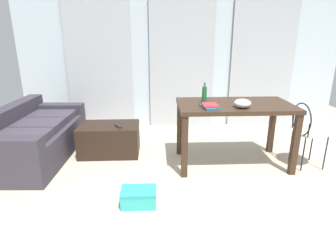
{
  "coord_description": "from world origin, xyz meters",
  "views": [
    {
      "loc": [
        -0.47,
        -1.99,
        1.6
      ],
      "look_at": [
        -0.3,
        1.59,
        0.44
      ],
      "focal_mm": 30.03,
      "sensor_mm": 36.0,
      "label": 1
    }
  ],
  "objects_px": {
    "wire_chair": "(306,128)",
    "shoebox": "(139,197)",
    "craft_table": "(234,112)",
    "book_stack": "(210,106)",
    "couch": "(33,137)",
    "coffee_table": "(110,139)",
    "bowl": "(242,103)",
    "tv_remote_primary": "(118,126)",
    "bottle_near": "(204,95)"
  },
  "relations": [
    {
      "from": "craft_table",
      "to": "bottle_near",
      "type": "height_order",
      "value": "bottle_near"
    },
    {
      "from": "couch",
      "to": "bowl",
      "type": "xyz_separation_m",
      "value": [
        2.65,
        -0.51,
        0.56
      ]
    },
    {
      "from": "couch",
      "to": "bottle_near",
      "type": "xyz_separation_m",
      "value": [
        2.25,
        -0.27,
        0.62
      ]
    },
    {
      "from": "bowl",
      "to": "shoebox",
      "type": "xyz_separation_m",
      "value": [
        -1.18,
        -0.69,
        -0.77
      ]
    },
    {
      "from": "shoebox",
      "to": "tv_remote_primary",
      "type": "bearing_deg",
      "value": 105.2
    },
    {
      "from": "craft_table",
      "to": "bowl",
      "type": "relative_size",
      "value": 7.03
    },
    {
      "from": "coffee_table",
      "to": "shoebox",
      "type": "bearing_deg",
      "value": -70.0
    },
    {
      "from": "wire_chair",
      "to": "book_stack",
      "type": "xyz_separation_m",
      "value": [
        -1.22,
        -0.06,
        0.31
      ]
    },
    {
      "from": "bottle_near",
      "to": "wire_chair",
      "type": "bearing_deg",
      "value": -6.71
    },
    {
      "from": "shoebox",
      "to": "coffee_table",
      "type": "bearing_deg",
      "value": 110.0
    },
    {
      "from": "coffee_table",
      "to": "bottle_near",
      "type": "height_order",
      "value": "bottle_near"
    },
    {
      "from": "craft_table",
      "to": "coffee_table",
      "type": "bearing_deg",
      "value": 166.4
    },
    {
      "from": "tv_remote_primary",
      "to": "shoebox",
      "type": "distance_m",
      "value": 1.3
    },
    {
      "from": "bottle_near",
      "to": "tv_remote_primary",
      "type": "bearing_deg",
      "value": 165.92
    },
    {
      "from": "wire_chair",
      "to": "shoebox",
      "type": "xyz_separation_m",
      "value": [
        -2.03,
        -0.78,
        -0.43
      ]
    },
    {
      "from": "craft_table",
      "to": "book_stack",
      "type": "relative_size",
      "value": 4.87
    },
    {
      "from": "bowl",
      "to": "shoebox",
      "type": "relative_size",
      "value": 0.57
    },
    {
      "from": "coffee_table",
      "to": "wire_chair",
      "type": "height_order",
      "value": "wire_chair"
    },
    {
      "from": "book_stack",
      "to": "couch",
      "type": "bearing_deg",
      "value": 168.01
    },
    {
      "from": "coffee_table",
      "to": "book_stack",
      "type": "bearing_deg",
      "value": -24.34
    },
    {
      "from": "couch",
      "to": "craft_table",
      "type": "distance_m",
      "value": 2.68
    },
    {
      "from": "tv_remote_primary",
      "to": "craft_table",
      "type": "bearing_deg",
      "value": -41.26
    },
    {
      "from": "wire_chair",
      "to": "bottle_near",
      "type": "bearing_deg",
      "value": 173.29
    },
    {
      "from": "wire_chair",
      "to": "shoebox",
      "type": "distance_m",
      "value": 2.22
    },
    {
      "from": "couch",
      "to": "craft_table",
      "type": "height_order",
      "value": "craft_table"
    },
    {
      "from": "tv_remote_primary",
      "to": "shoebox",
      "type": "height_order",
      "value": "tv_remote_primary"
    },
    {
      "from": "coffee_table",
      "to": "bowl",
      "type": "bearing_deg",
      "value": -20.04
    },
    {
      "from": "bottle_near",
      "to": "bowl",
      "type": "distance_m",
      "value": 0.47
    },
    {
      "from": "tv_remote_primary",
      "to": "shoebox",
      "type": "relative_size",
      "value": 0.46
    },
    {
      "from": "book_stack",
      "to": "shoebox",
      "type": "distance_m",
      "value": 1.31
    },
    {
      "from": "bottle_near",
      "to": "tv_remote_primary",
      "type": "height_order",
      "value": "bottle_near"
    },
    {
      "from": "shoebox",
      "to": "book_stack",
      "type": "bearing_deg",
      "value": 41.62
    },
    {
      "from": "couch",
      "to": "bottle_near",
      "type": "height_order",
      "value": "bottle_near"
    },
    {
      "from": "bottle_near",
      "to": "book_stack",
      "type": "bearing_deg",
      "value": -81.49
    },
    {
      "from": "tv_remote_primary",
      "to": "bowl",
      "type": "bearing_deg",
      "value": -48.47
    },
    {
      "from": "coffee_table",
      "to": "wire_chair",
      "type": "distance_m",
      "value": 2.57
    },
    {
      "from": "coffee_table",
      "to": "bottle_near",
      "type": "relative_size",
      "value": 3.18
    },
    {
      "from": "bottle_near",
      "to": "book_stack",
      "type": "distance_m",
      "value": 0.23
    },
    {
      "from": "book_stack",
      "to": "craft_table",
      "type": "bearing_deg",
      "value": 27.95
    },
    {
      "from": "craft_table",
      "to": "tv_remote_primary",
      "type": "distance_m",
      "value": 1.54
    },
    {
      "from": "craft_table",
      "to": "bowl",
      "type": "height_order",
      "value": "bowl"
    },
    {
      "from": "tv_remote_primary",
      "to": "coffee_table",
      "type": "bearing_deg",
      "value": 117.84
    },
    {
      "from": "couch",
      "to": "bowl",
      "type": "bearing_deg",
      "value": -10.85
    },
    {
      "from": "couch",
      "to": "wire_chair",
      "type": "distance_m",
      "value": 3.53
    },
    {
      "from": "couch",
      "to": "shoebox",
      "type": "relative_size",
      "value": 5.12
    },
    {
      "from": "couch",
      "to": "book_stack",
      "type": "distance_m",
      "value": 2.39
    },
    {
      "from": "couch",
      "to": "craft_table",
      "type": "xyz_separation_m",
      "value": [
        2.63,
        -0.3,
        0.4
      ]
    },
    {
      "from": "tv_remote_primary",
      "to": "shoebox",
      "type": "bearing_deg",
      "value": -104.55
    },
    {
      "from": "bottle_near",
      "to": "shoebox",
      "type": "bearing_deg",
      "value": -129.91
    },
    {
      "from": "book_stack",
      "to": "tv_remote_primary",
      "type": "height_order",
      "value": "book_stack"
    }
  ]
}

